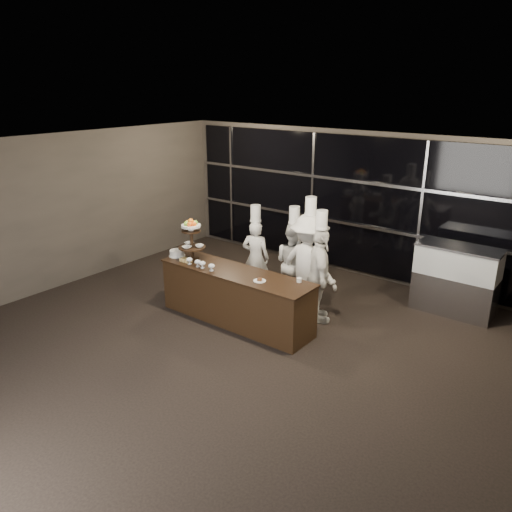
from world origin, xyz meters
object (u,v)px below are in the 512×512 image
Objects in this scene: chef_a at (256,256)px; chef_b at (293,262)px; buffet_counter at (236,296)px; display_stand at (191,236)px; layer_cake at (177,253)px; chef_c at (309,264)px; chef_d at (319,275)px; display_case at (456,276)px.

chef_a is 0.79m from chef_b.
display_stand reaches higher than buffet_counter.
layer_cake is at bearing -171.58° from display_stand.
display_stand is 2.48× the size of layer_cake.
chef_c is (2.11, 1.10, -0.06)m from layer_cake.
layer_cake is 1.50m from chef_a.
chef_c reaches higher than chef_d.
display_stand is at bearing -145.37° from display_case.
display_case is 2.46m from chef_d.
chef_c reaches higher than chef_a.
chef_a is 0.96× the size of chef_b.
chef_d is (0.78, -0.39, 0.06)m from chef_b.
chef_d is at bearing 39.52° from buffet_counter.
chef_c is (-2.04, -1.59, 0.22)m from display_case.
buffet_counter is 1.33m from display_stand.
display_stand is 1.91m from chef_b.
chef_d is (2.42, 0.95, -0.13)m from layer_cake.
chef_b reaches higher than buffet_counter.
display_stand is at bearing -179.99° from buffet_counter.
chef_c is 1.08× the size of chef_d.
chef_d is (2.09, 0.90, -0.50)m from display_stand.
display_case is 2.60m from chef_c.
layer_cake is 2.38m from chef_c.
chef_a is at bearing 170.30° from chef_d.
chef_c is (0.78, 1.05, 0.44)m from buffet_counter.
buffet_counter is at bearing -126.44° from chef_c.
chef_d is at bearing -134.86° from display_case.
chef_b is 0.94× the size of chef_d.
chef_c is (0.47, -0.23, 0.13)m from chef_b.
chef_a is 1.26m from chef_c.
display_stand is 4.69m from display_case.
chef_a is 0.84× the size of chef_c.
layer_cake is 0.22× the size of display_case.
chef_d is at bearing -26.33° from chef_b.
display_case is at bearing 37.84° from chef_c.
buffet_counter is at bearing -140.48° from chef_d.
chef_a is (-0.47, 1.16, 0.30)m from buffet_counter.
chef_b is at bearing -151.68° from display_case.
display_case is (3.82, 2.64, -0.65)m from display_stand.
chef_b is at bearing 8.82° from chef_a.
chef_d is (1.08, 0.90, 0.38)m from buffet_counter.
chef_c is at bearing -142.16° from display_case.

